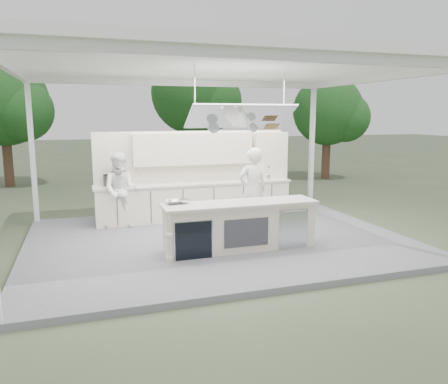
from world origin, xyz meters
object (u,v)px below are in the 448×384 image
object	(u,v)px
sous_chef	(122,191)
head_chef	(252,190)
back_counter	(195,200)
demo_island	(239,226)

from	to	relation	value
sous_chef	head_chef	bearing A→B (deg)	-13.61
head_chef	sous_chef	xyz separation A→B (m)	(-2.80, 1.32, -0.07)
back_counter	head_chef	world-z (taller)	head_chef
head_chef	back_counter	bearing A→B (deg)	-66.79
back_counter	head_chef	size ratio (longest dim) A/B	2.62
back_counter	head_chef	bearing A→B (deg)	-61.33
back_counter	sous_chef	distance (m)	1.96
demo_island	head_chef	size ratio (longest dim) A/B	1.60
back_counter	head_chef	xyz separation A→B (m)	(0.91, -1.67, 0.49)
demo_island	back_counter	distance (m)	2.82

